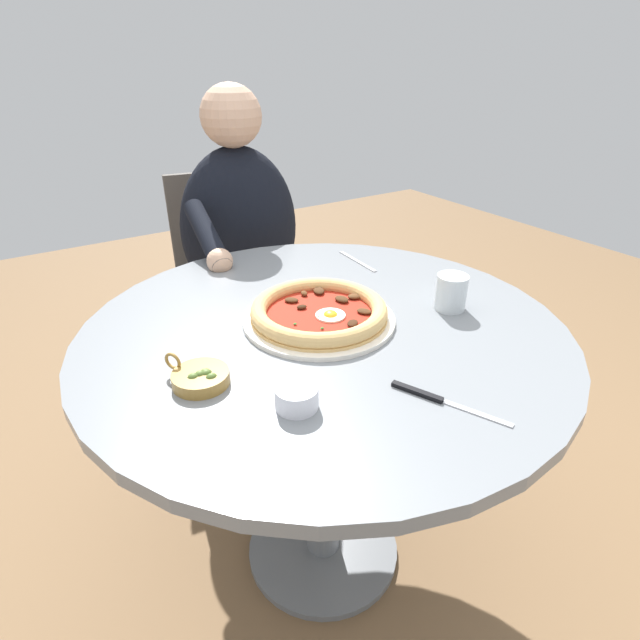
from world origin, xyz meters
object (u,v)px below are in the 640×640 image
(pizza_on_plate, at_px, (318,313))
(water_glass, at_px, (451,295))
(dining_table, at_px, (324,373))
(ramekin_capers, at_px, (297,396))
(cafe_chair_diner, at_px, (234,268))
(fork_utensil, at_px, (357,261))
(olive_pan, at_px, (200,377))
(diner_person, at_px, (244,286))
(steak_knife, at_px, (433,397))

(pizza_on_plate, xyz_separation_m, water_glass, (-0.28, 0.11, 0.01))
(dining_table, xyz_separation_m, ramekin_capers, (0.19, 0.21, 0.14))
(cafe_chair_diner, bearing_deg, water_glass, 98.08)
(dining_table, bearing_deg, fork_utensil, -137.33)
(water_glass, bearing_deg, ramekin_capers, 14.48)
(olive_pan, distance_m, diner_person, 0.89)
(fork_utensil, bearing_deg, dining_table, 42.67)
(pizza_on_plate, distance_m, ramekin_capers, 0.29)
(water_glass, xyz_separation_m, olive_pan, (0.58, -0.03, -0.02))
(cafe_chair_diner, bearing_deg, olive_pan, 63.56)
(water_glass, xyz_separation_m, steak_knife, (0.26, 0.22, -0.03))
(water_glass, relative_size, olive_pan, 0.69)
(diner_person, bearing_deg, fork_utensil, 109.14)
(steak_knife, height_order, fork_utensil, steak_knife)
(pizza_on_plate, relative_size, steak_knife, 1.71)
(pizza_on_plate, xyz_separation_m, diner_person, (-0.12, -0.67, -0.22))
(ramekin_capers, bearing_deg, dining_table, -132.14)
(steak_knife, xyz_separation_m, ramekin_capers, (0.20, -0.10, 0.02))
(ramekin_capers, distance_m, cafe_chair_diner, 1.11)
(pizza_on_plate, xyz_separation_m, cafe_chair_diner, (-0.15, -0.81, -0.21))
(diner_person, bearing_deg, water_glass, 101.44)
(water_glass, bearing_deg, cafe_chair_diner, -81.92)
(pizza_on_plate, xyz_separation_m, steak_knife, (-0.02, 0.33, -0.02))
(dining_table, distance_m, steak_knife, 0.34)
(water_glass, relative_size, cafe_chair_diner, 0.09)
(water_glass, xyz_separation_m, cafe_chair_diner, (0.13, -0.92, -0.23))
(diner_person, xyz_separation_m, cafe_chair_diner, (-0.03, -0.14, 0.01))
(ramekin_capers, bearing_deg, pizza_on_plate, -129.35)
(cafe_chair_diner, bearing_deg, diner_person, 79.20)
(dining_table, height_order, pizza_on_plate, pizza_on_plate)
(olive_pan, relative_size, diner_person, 0.10)
(fork_utensil, xyz_separation_m, cafe_chair_diner, (0.13, -0.58, -0.19))
(water_glass, bearing_deg, diner_person, -78.56)
(steak_knife, bearing_deg, fork_utensil, -114.69)
(pizza_on_plate, height_order, ramekin_capers, pizza_on_plate)
(ramekin_capers, xyz_separation_m, olive_pan, (0.11, -0.15, -0.01))
(fork_utensil, bearing_deg, pizza_on_plate, 40.21)
(water_glass, distance_m, diner_person, 0.83)
(pizza_on_plate, relative_size, ramekin_capers, 4.58)
(dining_table, relative_size, ramekin_capers, 14.40)
(steak_knife, bearing_deg, diner_person, -96.10)
(steak_knife, bearing_deg, water_glass, -139.74)
(diner_person, bearing_deg, steak_knife, 83.90)
(olive_pan, distance_m, cafe_chair_diner, 1.02)
(water_glass, distance_m, steak_knife, 0.35)
(fork_utensil, height_order, cafe_chair_diner, cafe_chair_diner)
(steak_knife, distance_m, ramekin_capers, 0.23)
(dining_table, xyz_separation_m, pizza_on_plate, (0.00, -0.02, 0.14))
(dining_table, distance_m, diner_person, 0.71)
(olive_pan, distance_m, fork_utensil, 0.65)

